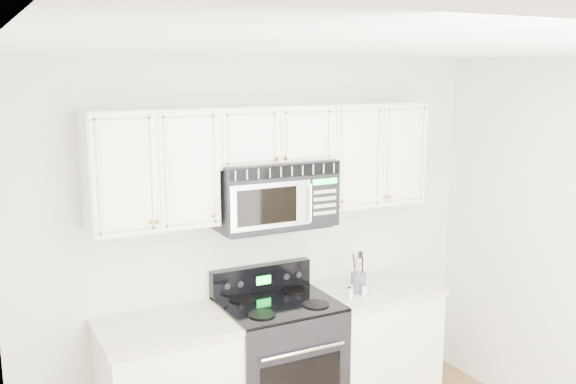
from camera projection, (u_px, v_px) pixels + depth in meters
room at (411, 323)px, 3.09m from camera, size 3.51×3.51×2.61m
base_cabinet_right at (373, 348)px, 4.87m from camera, size 0.86×0.65×0.92m
range at (279, 363)px, 4.49m from camera, size 0.77×0.70×1.12m
upper_cabinets at (269, 155)px, 4.36m from camera, size 2.44×0.37×0.75m
microwave at (273, 193)px, 4.37m from camera, size 0.82×0.46×0.45m
utensil_crock at (358, 282)px, 4.64m from camera, size 0.11×0.11×0.30m
shaker_salt at (350, 292)px, 4.49m from camera, size 0.04×0.04×0.10m
shaker_pepper at (364, 290)px, 4.55m from camera, size 0.04×0.04×0.10m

